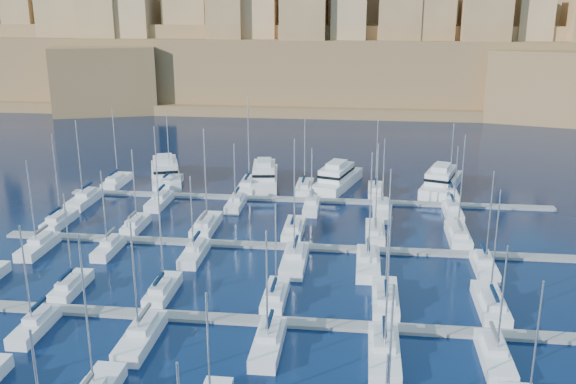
# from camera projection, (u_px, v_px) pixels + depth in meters

# --- Properties ---
(ground) EXTENTS (600.00, 600.00, 0.00)m
(ground) POSITION_uv_depth(u_px,v_px,m) (281.00, 277.00, 81.15)
(ground) COLOR #051233
(ground) RESTS_ON ground
(pontoon_mid_near) EXTENTS (84.00, 2.00, 0.40)m
(pontoon_mid_near) POSITION_uv_depth(u_px,v_px,m) (267.00, 321.00, 69.69)
(pontoon_mid_near) COLOR slate
(pontoon_mid_near) RESTS_ON ground
(pontoon_mid_far) EXTENTS (84.00, 2.00, 0.40)m
(pontoon_mid_far) POSITION_uv_depth(u_px,v_px,m) (290.00, 246.00, 90.59)
(pontoon_mid_far) COLOR slate
(pontoon_mid_far) RESTS_ON ground
(pontoon_far) EXTENTS (84.00, 2.00, 0.40)m
(pontoon_far) POSITION_uv_depth(u_px,v_px,m) (305.00, 200.00, 111.50)
(pontoon_far) COLOR slate
(pontoon_far) RESTS_ON ground
(sailboat_13) EXTENTS (2.39, 7.97, 12.50)m
(sailboat_13) POSITION_uv_depth(u_px,v_px,m) (71.00, 286.00, 76.93)
(sailboat_13) COLOR silver
(sailboat_13) RESTS_ON ground
(sailboat_14) EXTENTS (2.51, 8.38, 13.35)m
(sailboat_14) POSITION_uv_depth(u_px,v_px,m) (163.00, 290.00, 75.85)
(sailboat_14) COLOR silver
(sailboat_14) RESTS_ON ground
(sailboat_15) EXTENTS (2.53, 8.43, 12.14)m
(sailboat_15) POSITION_uv_depth(u_px,v_px,m) (275.00, 296.00, 74.37)
(sailboat_15) COLOR silver
(sailboat_15) RESTS_ON ground
(sailboat_16) EXTENTS (2.94, 9.81, 16.34)m
(sailboat_16) POSITION_uv_depth(u_px,v_px,m) (385.00, 299.00, 73.58)
(sailboat_16) COLOR silver
(sailboat_16) RESTS_ON ground
(sailboat_17) EXTENTS (2.98, 9.93, 14.42)m
(sailboat_17) POSITION_uv_depth(u_px,v_px,m) (491.00, 304.00, 72.32)
(sailboat_17) COLOR silver
(sailboat_17) RESTS_ON ground
(sailboat_19) EXTENTS (2.35, 7.85, 12.46)m
(sailboat_19) POSITION_uv_depth(u_px,v_px,m) (35.00, 326.00, 67.65)
(sailboat_19) COLOR silver
(sailboat_19) RESTS_ON ground
(sailboat_20) EXTENTS (2.85, 9.50, 13.64)m
(sailboat_20) POSITION_uv_depth(u_px,v_px,m) (141.00, 336.00, 65.55)
(sailboat_20) COLOR silver
(sailboat_20) RESTS_ON ground
(sailboat_21) EXTENTS (2.72, 9.08, 13.26)m
(sailboat_21) POSITION_uv_depth(u_px,v_px,m) (268.00, 343.00, 64.28)
(sailboat_21) COLOR silver
(sailboat_21) RESTS_ON ground
(sailboat_22) EXTENTS (3.01, 10.05, 16.49)m
(sailboat_22) POSITION_uv_depth(u_px,v_px,m) (384.00, 352.00, 62.53)
(sailboat_22) COLOR silver
(sailboat_22) RESTS_ON ground
(sailboat_23) EXTENTS (2.65, 8.84, 12.71)m
(sailboat_23) POSITION_uv_depth(u_px,v_px,m) (495.00, 356.00, 61.91)
(sailboat_23) COLOR silver
(sailboat_23) RESTS_ON ground
(sailboat_24) EXTENTS (2.54, 8.47, 14.62)m
(sailboat_24) POSITION_uv_depth(u_px,v_px,m) (59.00, 221.00, 99.42)
(sailboat_24) COLOR silver
(sailboat_24) RESTS_ON ground
(sailboat_25) EXTENTS (2.37, 7.90, 12.70)m
(sailboat_25) POSITION_uv_depth(u_px,v_px,m) (136.00, 225.00, 97.77)
(sailboat_25) COLOR silver
(sailboat_25) RESTS_ON ground
(sailboat_26) EXTENTS (2.94, 9.82, 15.81)m
(sailboat_26) POSITION_uv_depth(u_px,v_px,m) (206.00, 225.00, 97.45)
(sailboat_26) COLOR silver
(sailboat_26) RESTS_ON ground
(sailboat_27) EXTENTS (2.82, 9.41, 14.73)m
(sailboat_27) POSITION_uv_depth(u_px,v_px,m) (294.00, 229.00, 95.75)
(sailboat_27) COLOR silver
(sailboat_27) RESTS_ON ground
(sailboat_28) EXTENTS (2.77, 9.25, 14.36)m
(sailboat_28) POSITION_uv_depth(u_px,v_px,m) (375.00, 233.00, 94.33)
(sailboat_28) COLOR silver
(sailboat_28) RESTS_ON ground
(sailboat_29) EXTENTS (2.93, 9.77, 15.85)m
(sailboat_29) POSITION_uv_depth(u_px,v_px,m) (458.00, 235.00, 93.22)
(sailboat_29) COLOR silver
(sailboat_29) RESTS_ON ground
(sailboat_30) EXTENTS (2.64, 8.81, 13.42)m
(sailboat_30) POSITION_uv_depth(u_px,v_px,m) (39.00, 246.00, 89.30)
(sailboat_30) COLOR silver
(sailboat_30) RESTS_ON ground
(sailboat_31) EXTENTS (2.30, 7.68, 12.21)m
(sailboat_31) POSITION_uv_depth(u_px,v_px,m) (109.00, 248.00, 88.72)
(sailboat_31) COLOR silver
(sailboat_31) RESTS_ON ground
(sailboat_32) EXTENTS (2.57, 8.58, 12.00)m
(sailboat_32) POSITION_uv_depth(u_px,v_px,m) (195.00, 253.00, 86.92)
(sailboat_32) COLOR silver
(sailboat_32) RESTS_ON ground
(sailboat_33) EXTENTS (3.06, 10.21, 16.83)m
(sailboat_33) POSITION_uv_depth(u_px,v_px,m) (295.00, 260.00, 84.60)
(sailboat_33) COLOR silver
(sailboat_33) RESTS_ON ground
(sailboat_34) EXTENTS (3.04, 10.13, 16.03)m
(sailboat_34) POSITION_uv_depth(u_px,v_px,m) (368.00, 263.00, 83.56)
(sailboat_34) COLOR silver
(sailboat_34) RESTS_ON ground
(sailboat_35) EXTENTS (2.55, 8.51, 13.89)m
(sailboat_35) POSITION_uv_depth(u_px,v_px,m) (484.00, 266.00, 82.65)
(sailboat_35) COLOR silver
(sailboat_35) RESTS_ON ground
(sailboat_36) EXTENTS (2.80, 9.32, 14.97)m
(sailboat_36) POSITION_uv_depth(u_px,v_px,m) (117.00, 181.00, 120.65)
(sailboat_36) COLOR silver
(sailboat_36) RESTS_ON ground
(sailboat_37) EXTENTS (2.79, 9.30, 14.47)m
(sailboat_37) POSITION_uv_depth(u_px,v_px,m) (169.00, 183.00, 119.50)
(sailboat_37) COLOR silver
(sailboat_37) RESTS_ON ground
(sailboat_38) EXTENTS (3.02, 10.07, 17.25)m
(sailboat_38) POSITION_uv_depth(u_px,v_px,m) (249.00, 185.00, 118.17)
(sailboat_38) COLOR silver
(sailboat_38) RESTS_ON ground
(sailboat_39) EXTENTS (2.81, 9.37, 13.62)m
(sailboat_39) POSITION_uv_depth(u_px,v_px,m) (304.00, 188.00, 116.70)
(sailboat_39) COLOR silver
(sailboat_39) RESTS_ON ground
(sailboat_40) EXTENTS (2.60, 8.68, 13.65)m
(sailboat_40) POSITION_uv_depth(u_px,v_px,m) (375.00, 191.00, 114.93)
(sailboat_40) COLOR silver
(sailboat_40) RESTS_ON ground
(sailboat_41) EXTENTS (2.57, 8.55, 13.46)m
(sailboat_41) POSITION_uv_depth(u_px,v_px,m) (449.00, 193.00, 113.42)
(sailboat_41) COLOR silver
(sailboat_41) RESTS_ON ground
(sailboat_42) EXTENTS (2.96, 9.87, 14.86)m
(sailboat_42) POSITION_uv_depth(u_px,v_px,m) (85.00, 199.00, 110.00)
(sailboat_42) COLOR silver
(sailboat_42) RESTS_ON ground
(sailboat_43) EXTENTS (2.65, 8.83, 14.04)m
(sailboat_43) POSITION_uv_depth(u_px,v_px,m) (160.00, 201.00, 109.02)
(sailboat_43) COLOR silver
(sailboat_43) RESTS_ON ground
(sailboat_44) EXTENTS (2.45, 8.17, 11.39)m
(sailboat_44) POSITION_uv_depth(u_px,v_px,m) (236.00, 203.00, 107.87)
(sailboat_44) COLOR silver
(sailboat_44) RESTS_ON ground
(sailboat_45) EXTENTS (2.41, 8.03, 11.06)m
(sailboat_45) POSITION_uv_depth(u_px,v_px,m) (312.00, 206.00, 106.50)
(sailboat_45) COLOR silver
(sailboat_45) RESTS_ON ground
(sailboat_46) EXTENTS (2.94, 9.79, 13.08)m
(sailboat_46) POSITION_uv_depth(u_px,v_px,m) (382.00, 210.00, 104.38)
(sailboat_46) COLOR silver
(sailboat_46) RESTS_ON ground
(sailboat_47) EXTENTS (2.60, 8.67, 12.06)m
(sailboat_47) POSITION_uv_depth(u_px,v_px,m) (453.00, 212.00, 103.63)
(sailboat_47) COLOR silver
(sailboat_47) RESTS_ON ground
(motor_yacht_a) EXTENTS (10.51, 18.12, 5.25)m
(motor_yacht_a) POSITION_uv_depth(u_px,v_px,m) (165.00, 172.00, 123.55)
(motor_yacht_a) COLOR silver
(motor_yacht_a) RESTS_ON ground
(motor_yacht_b) EXTENTS (6.69, 16.32, 5.25)m
(motor_yacht_b) POSITION_uv_depth(u_px,v_px,m) (264.00, 176.00, 120.67)
(motor_yacht_b) COLOR silver
(motor_yacht_b) RESTS_ON ground
(motor_yacht_c) EXTENTS (9.22, 16.96, 5.25)m
(motor_yacht_c) POSITION_uv_depth(u_px,v_px,m) (337.00, 178.00, 119.32)
(motor_yacht_c) COLOR silver
(motor_yacht_c) RESTS_ON ground
(motor_yacht_d) EXTENTS (9.53, 17.12, 5.25)m
(motor_yacht_d) POSITION_uv_depth(u_px,v_px,m) (441.00, 181.00, 117.26)
(motor_yacht_d) COLOR silver
(motor_yacht_d) RESTS_ON ground
(fortified_city) EXTENTS (460.00, 108.95, 59.52)m
(fortified_city) POSITION_uv_depth(u_px,v_px,m) (337.00, 55.00, 224.40)
(fortified_city) COLOR brown
(fortified_city) RESTS_ON ground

